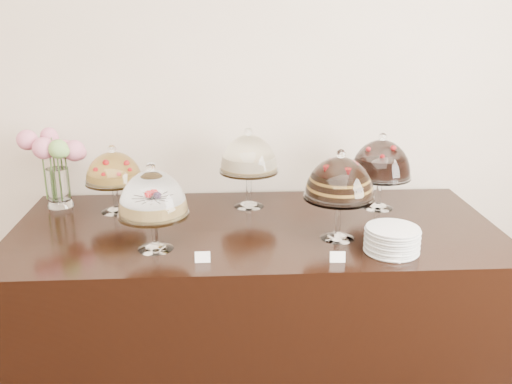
{
  "coord_description": "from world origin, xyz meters",
  "views": [
    {
      "loc": [
        0.16,
        0.03,
        1.86
      ],
      "look_at": [
        0.3,
        2.4,
        1.08
      ],
      "focal_mm": 40.0,
      "sensor_mm": 36.0,
      "label": 1
    }
  ],
  "objects": [
    {
      "name": "cake_stand_choco_layer",
      "position": [
        0.64,
        2.29,
        1.16
      ],
      "size": [
        0.3,
        0.3,
        0.4
      ],
      "color": "white",
      "rests_on": "display_counter"
    },
    {
      "name": "price_card_left",
      "position": [
        0.07,
        2.07,
        0.92
      ],
      "size": [
        0.06,
        0.02,
        0.04
      ],
      "primitive_type": "cube",
      "rotation": [
        -0.21,
        0.0,
        0.01
      ],
      "color": "white",
      "rests_on": "display_counter"
    },
    {
      "name": "cake_stand_dark_choco",
      "position": [
        0.92,
        2.66,
        1.14
      ],
      "size": [
        0.3,
        0.3,
        0.38
      ],
      "color": "white",
      "rests_on": "display_counter"
    },
    {
      "name": "cake_stand_cheesecake",
      "position": [
        0.28,
        2.73,
        1.15
      ],
      "size": [
        0.29,
        0.29,
        0.4
      ],
      "color": "white",
      "rests_on": "display_counter"
    },
    {
      "name": "cake_stand_fruit_tart",
      "position": [
        -0.37,
        2.69,
        1.11
      ],
      "size": [
        0.28,
        0.28,
        0.33
      ],
      "color": "white",
      "rests_on": "display_counter"
    },
    {
      "name": "wall_back",
      "position": [
        0.0,
        3.0,
        1.5
      ],
      "size": [
        5.0,
        0.04,
        3.0
      ],
      "primitive_type": "cube",
      "color": "beige",
      "rests_on": "ground"
    },
    {
      "name": "flower_vase",
      "position": [
        -0.67,
        2.78,
        1.15
      ],
      "size": [
        0.32,
        0.23,
        0.39
      ],
      "color": "white",
      "rests_on": "display_counter"
    },
    {
      "name": "cake_stand_sugar_sponge",
      "position": [
        -0.13,
        2.22,
        1.12
      ],
      "size": [
        0.29,
        0.29,
        0.37
      ],
      "color": "white",
      "rests_on": "display_counter"
    },
    {
      "name": "price_card_extra",
      "position": [
        0.6,
        2.05,
        0.92
      ],
      "size": [
        0.06,
        0.02,
        0.04
      ],
      "primitive_type": "cube",
      "rotation": [
        -0.21,
        0.0,
        -0.07
      ],
      "color": "white",
      "rests_on": "display_counter"
    },
    {
      "name": "price_card_right",
      "position": [
        0.82,
        2.03,
        0.92
      ],
      "size": [
        0.06,
        0.04,
        0.04
      ],
      "primitive_type": "cube",
      "rotation": [
        -0.21,
        0.0,
        -0.4
      ],
      "color": "white",
      "rests_on": "display_counter"
    },
    {
      "name": "plate_stack",
      "position": [
        0.84,
        2.13,
        0.95
      ],
      "size": [
        0.22,
        0.22,
        0.1
      ],
      "color": "silver",
      "rests_on": "display_counter"
    },
    {
      "name": "display_counter",
      "position": [
        0.3,
        2.45,
        0.45
      ],
      "size": [
        2.2,
        1.0,
        0.9
      ],
      "primitive_type": "cube",
      "color": "black",
      "rests_on": "ground"
    }
  ]
}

